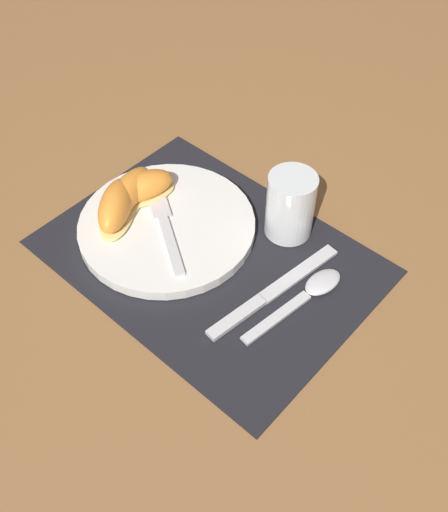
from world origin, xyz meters
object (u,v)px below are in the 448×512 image
spoon (311,291)px  knife (271,293)px  citrus_wedge_2 (116,207)px  fork (164,221)px  citrus_wedge_1 (126,196)px  citrus_wedge_0 (142,188)px  plate (167,226)px  juice_glass (290,208)px

spoon → knife: bearing=-137.1°
spoon → citrus_wedge_2: 0.30m
knife → citrus_wedge_2: citrus_wedge_2 is taller
fork → citrus_wedge_1: size_ratio=1.23×
spoon → citrus_wedge_2: citrus_wedge_2 is taller
spoon → citrus_wedge_0: (-0.29, -0.03, 0.03)m
knife → spoon: size_ratio=1.31×
plate → citrus_wedge_2: bearing=-146.3°
juice_glass → knife: (0.06, -0.11, -0.04)m
plate → fork: size_ratio=1.57×
citrus_wedge_0 → citrus_wedge_1: (-0.00, -0.03, 0.00)m
plate → knife: (0.19, 0.01, -0.01)m
citrus_wedge_0 → citrus_wedge_1: 0.03m
plate → juice_glass: 0.18m
fork → citrus_wedge_1: bearing=-170.7°
citrus_wedge_0 → knife: bearing=-1.1°
citrus_wedge_0 → citrus_wedge_2: size_ratio=0.98×
fork → juice_glass: bearing=42.0°
juice_glass → spoon: (0.09, -0.07, -0.04)m
citrus_wedge_2 → knife: bearing=11.5°
spoon → citrus_wedge_0: size_ratio=1.54×
spoon → fork: bearing=-168.1°
fork → citrus_wedge_2: bearing=-146.5°
citrus_wedge_1 → spoon: bearing=11.3°
plate → spoon: plate is taller
knife → citrus_wedge_2: bearing=-168.5°
fork → citrus_wedge_2: size_ratio=1.42×
spoon → citrus_wedge_2: size_ratio=1.51×
citrus_wedge_2 → fork: bearing=33.5°
juice_glass → citrus_wedge_1: 0.24m
fork → citrus_wedge_2: 0.07m
plate → citrus_wedge_1: bearing=-169.4°
juice_glass → citrus_wedge_2: juice_glass is taller
fork → citrus_wedge_2: citrus_wedge_2 is taller
plate → citrus_wedge_2: citrus_wedge_2 is taller
spoon → fork: 0.23m
plate → juice_glass: size_ratio=2.57×
fork → citrus_wedge_1: citrus_wedge_1 is taller
knife → citrus_wedge_0: citrus_wedge_0 is taller
citrus_wedge_0 → citrus_wedge_2: 0.06m
citrus_wedge_0 → citrus_wedge_1: size_ratio=0.85×
fork → citrus_wedge_1: 0.07m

